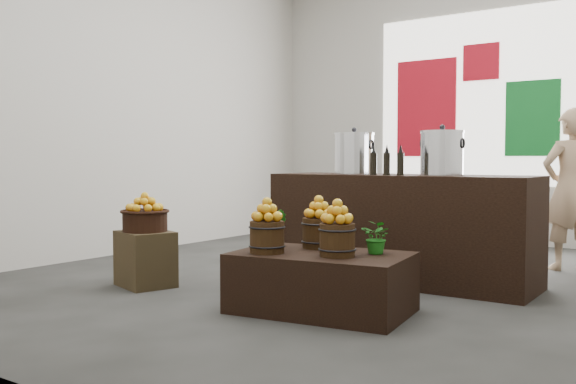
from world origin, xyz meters
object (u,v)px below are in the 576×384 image
Objects in this scene: shopper at (570,189)px; crate at (145,259)px; counter at (401,228)px; stock_pot_left at (354,154)px; wicker_basket at (145,221)px; display_table at (321,282)px; stock_pot_center at (442,154)px.

crate is at bearing 2.74° from shopper.
counter is 0.86m from stock_pot_left.
wicker_basket is at bearing 2.74° from shopper.
display_table is 1.49m from counter.
display_table is 1.83m from stock_pot_left.
stock_pot_left is at bearing 49.91° from wicker_basket.
wicker_basket is 2.39m from counter.
stock_pot_center is 1.81m from shopper.
stock_pot_center is at bearing 35.27° from wicker_basket.
counter is 1.46× the size of shopper.
shopper is at bearing 46.69° from wicker_basket.
stock_pot_left is (1.30, 1.55, 0.96)m from crate.
crate is at bearing -140.16° from counter.
display_table is 3.32m from shopper.
counter is 6.47× the size of stock_pot_left.
crate is 1.31× the size of stock_pot_center.
stock_pot_left is at bearing -180.00° from counter.
display_table is (1.84, 0.09, -0.37)m from wicker_basket.
stock_pot_center is at bearing 0.00° from counter.
wicker_basket is at bearing -144.73° from stock_pot_center.
shopper reaches higher than stock_pot_left.
crate reaches higher than display_table.
shopper is at bearing 43.89° from stock_pot_left.
stock_pot_center is (2.21, 1.56, 0.96)m from crate.
crate is at bearing 174.45° from display_table.
shopper is (0.77, 1.60, -0.36)m from stock_pot_center.
counter is at bearing 40.65° from crate.
crate is at bearing -144.73° from stock_pot_center.
display_table is at bearing -69.62° from stock_pot_left.
crate is 4.38m from shopper.
stock_pot_left reaches higher than display_table.
stock_pot_center is at bearing 35.27° from crate.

